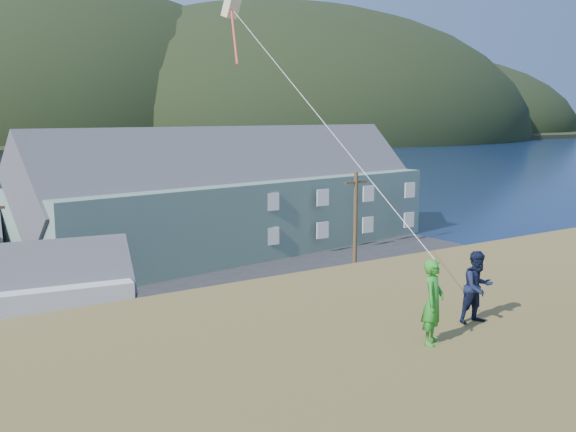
# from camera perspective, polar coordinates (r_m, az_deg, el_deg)

# --- Properties ---
(ground) EXTENTS (900.00, 900.00, 0.00)m
(ground) POSITION_cam_1_polar(r_m,az_deg,el_deg) (31.36, -14.95, -13.41)
(ground) COLOR #0A1638
(ground) RESTS_ON ground
(grass_strip) EXTENTS (110.00, 8.00, 0.10)m
(grass_strip) POSITION_cam_1_polar(r_m,az_deg,el_deg) (29.59, -13.68, -14.65)
(grass_strip) COLOR #4C3D19
(grass_strip) RESTS_ON ground
(waterfront_lot) EXTENTS (72.00, 36.00, 0.12)m
(waterfront_lot) POSITION_cam_1_polar(r_m,az_deg,el_deg) (47.05, -21.58, -6.11)
(waterfront_lot) COLOR #28282B
(waterfront_lot) RESTS_ON ground
(lodge) EXTENTS (38.22, 15.46, 13.06)m
(lodge) POSITION_cam_1_polar(r_m,az_deg,el_deg) (55.74, -4.27, 1.96)
(lodge) COLOR slate
(lodge) RESTS_ON waterfront_lot
(shed_white) EXTENTS (8.20, 6.01, 6.04)m
(shed_white) POSITION_cam_1_polar(r_m,az_deg,el_deg) (37.32, -19.62, -6.24)
(shed_white) COLOR silver
(shed_white) RESTS_ON waterfront_lot
(utility_poles) EXTENTS (32.43, 0.24, 8.84)m
(utility_poles) POSITION_cam_1_polar(r_m,az_deg,el_deg) (30.78, -20.61, -5.52)
(utility_poles) COLOR #47331E
(utility_poles) RESTS_ON waterfront_lot
(kite_flyer_green) EXTENTS (0.76, 0.68, 1.74)m
(kite_flyer_green) POSITION_cam_1_polar(r_m,az_deg,el_deg) (13.28, 12.77, -7.45)
(kite_flyer_green) COLOR #278B25
(kite_flyer_green) RESTS_ON hillside
(kite_flyer_navy) EXTENTS (0.87, 0.72, 1.62)m
(kite_flyer_navy) POSITION_cam_1_polar(r_m,az_deg,el_deg) (14.85, 16.50, -6.09)
(kite_flyer_navy) COLOR #121934
(kite_flyer_navy) RESTS_ON hillside
(kite_rig) EXTENTS (0.92, 4.35, 10.03)m
(kite_rig) POSITION_cam_1_polar(r_m,az_deg,el_deg) (19.09, -4.83, 17.40)
(kite_rig) COLOR beige
(kite_rig) RESTS_ON ground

